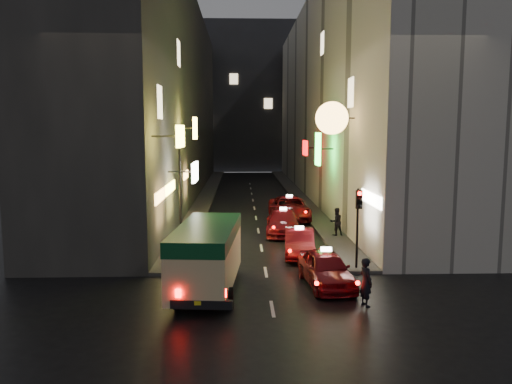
{
  "coord_description": "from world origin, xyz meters",
  "views": [
    {
      "loc": [
        -1.09,
        -12.62,
        6.16
      ],
      "look_at": [
        -0.28,
        13.0,
        2.97
      ],
      "focal_mm": 35.0,
      "sensor_mm": 36.0,
      "label": 1
    }
  ],
  "objects": [
    {
      "name": "building_left",
      "position": [
        -8.0,
        33.99,
        9.0
      ],
      "size": [
        7.54,
        52.0,
        18.0
      ],
      "color": "#3D3A37",
      "rests_on": "ground"
    },
    {
      "name": "taxi_far",
      "position": [
        2.29,
        21.44,
        0.91
      ],
      "size": [
        2.41,
        5.73,
        1.98
      ],
      "color": "maroon",
      "rests_on": "ground"
    },
    {
      "name": "taxi_near",
      "position": [
        2.28,
        6.51,
        0.82
      ],
      "size": [
        2.64,
        5.32,
        1.8
      ],
      "color": "maroon",
      "rests_on": "ground"
    },
    {
      "name": "taxi_third",
      "position": [
        1.46,
        16.64,
        0.83
      ],
      "size": [
        2.52,
        5.35,
        1.83
      ],
      "color": "maroon",
      "rests_on": "ground"
    },
    {
      "name": "sidewalk_right",
      "position": [
        4.25,
        34.0,
        0.07
      ],
      "size": [
        1.5,
        52.0,
        0.15
      ],
      "primitive_type": "cube",
      "color": "#42403D",
      "rests_on": "ground"
    },
    {
      "name": "pedestrian_sidewalk",
      "position": [
        4.39,
        15.37,
        1.05
      ],
      "size": [
        0.77,
        0.6,
        1.8
      ],
      "primitive_type": "imported",
      "rotation": [
        0.0,
        0.0,
        3.44
      ],
      "color": "black",
      "rests_on": "sidewalk_right"
    },
    {
      "name": "lamp_post",
      "position": [
        -4.2,
        13.0,
        3.72
      ],
      "size": [
        0.28,
        0.28,
        6.22
      ],
      "color": "black",
      "rests_on": "sidewalk_left"
    },
    {
      "name": "taxi_second",
      "position": [
        1.79,
        11.31,
        0.77
      ],
      "size": [
        2.38,
        4.97,
        1.7
      ],
      "color": "maroon",
      "rests_on": "ground"
    },
    {
      "name": "building_far",
      "position": [
        0.0,
        66.0,
        11.0
      ],
      "size": [
        30.0,
        10.0,
        22.0
      ],
      "primitive_type": "cube",
      "color": "#303135",
      "rests_on": "ground"
    },
    {
      "name": "sidewalk_left",
      "position": [
        -4.25,
        34.0,
        0.07
      ],
      "size": [
        1.5,
        52.0,
        0.15
      ],
      "primitive_type": "cube",
      "color": "#42403D",
      "rests_on": "ground"
    },
    {
      "name": "ground",
      "position": [
        0.0,
        0.0,
        0.0
      ],
      "size": [
        120.0,
        120.0,
        0.0
      ],
      "primitive_type": "plane",
      "color": "black",
      "rests_on": "ground"
    },
    {
      "name": "minibus",
      "position": [
        -2.38,
        6.0,
        1.62
      ],
      "size": [
        2.59,
        6.14,
        2.57
      ],
      "color": "beige",
      "rests_on": "ground"
    },
    {
      "name": "building_right",
      "position": [
        8.0,
        33.99,
        9.0
      ],
      "size": [
        8.09,
        52.0,
        18.0
      ],
      "color": "beige",
      "rests_on": "ground"
    },
    {
      "name": "pedestrian_crossing",
      "position": [
        3.3,
        4.2,
        0.98
      ],
      "size": [
        0.59,
        0.74,
        1.96
      ],
      "primitive_type": "imported",
      "rotation": [
        0.0,
        0.0,
        1.88
      ],
      "color": "black",
      "rests_on": "ground"
    },
    {
      "name": "traffic_light",
      "position": [
        4.0,
        8.47,
        2.69
      ],
      "size": [
        0.26,
        0.43,
        3.5
      ],
      "color": "black",
      "rests_on": "sidewalk_right"
    }
  ]
}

